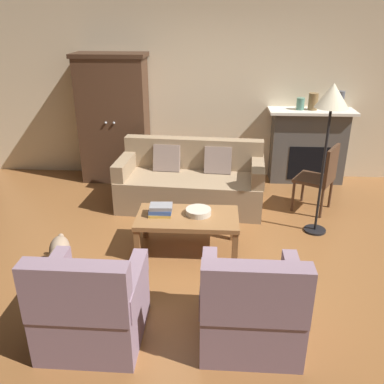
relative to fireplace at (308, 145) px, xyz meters
name	(u,v)px	position (x,y,z in m)	size (l,w,h in m)	color
ground_plane	(199,255)	(-1.55, -2.30, -0.57)	(9.60, 9.60, 0.00)	brown
back_wall	(208,86)	(-1.55, 0.25, 0.83)	(7.20, 0.10, 2.80)	beige
fireplace	(308,145)	(0.00, 0.00, 0.00)	(1.26, 0.48, 1.12)	#4C4947
armoire	(114,119)	(-2.95, -0.08, 0.39)	(1.06, 0.57, 1.91)	#472D1E
couch	(191,183)	(-1.73, -1.01, -0.25)	(1.97, 0.98, 0.86)	#937A5B
coffee_table	(187,220)	(-1.69, -2.20, -0.20)	(1.10, 0.60, 0.42)	olive
fruit_bowl	(198,212)	(-1.57, -2.15, -0.12)	(0.28, 0.28, 0.06)	beige
book_stack	(161,210)	(-1.98, -2.20, -0.09)	(0.26, 0.19, 0.12)	gold
mantel_vase_jade	(300,104)	(-0.18, -0.02, 0.64)	(0.11, 0.11, 0.17)	slate
mantel_vase_bronze	(313,102)	(0.00, -0.02, 0.67)	(0.14, 0.14, 0.24)	olive
mantel_vase_slate	(340,101)	(0.38, -0.02, 0.69)	(0.12, 0.12, 0.28)	#565B66
armchair_near_left	(92,307)	(-2.34, -3.62, -0.25)	(0.78, 0.78, 0.88)	gray
armchair_near_right	(251,309)	(-1.10, -3.56, -0.25)	(0.78, 0.77, 0.88)	gray
side_chair_wooden	(321,175)	(-0.03, -1.10, -0.06)	(0.60, 0.60, 0.90)	#472D1E
floor_lamp	(331,105)	(-0.18, -1.67, 0.95)	(0.36, 0.36, 1.76)	black
dog	(59,251)	(-2.93, -2.71, -0.32)	(0.30, 0.56, 0.39)	gray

